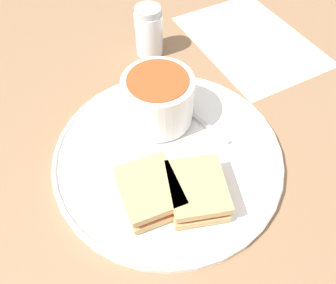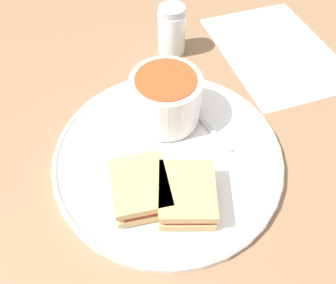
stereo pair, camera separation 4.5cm
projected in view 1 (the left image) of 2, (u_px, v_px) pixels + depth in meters
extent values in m
plane|color=#8E6B4C|center=(168.00, 158.00, 0.48)|extent=(2.40, 2.40, 0.00)
cylinder|color=white|center=(168.00, 155.00, 0.48)|extent=(0.33, 0.33, 0.01)
torus|color=white|center=(168.00, 152.00, 0.47)|extent=(0.33, 0.33, 0.01)
cylinder|color=white|center=(161.00, 115.00, 0.51)|extent=(0.06, 0.06, 0.01)
cylinder|color=white|center=(161.00, 99.00, 0.48)|extent=(0.10, 0.10, 0.07)
cylinder|color=#B74C23|center=(161.00, 80.00, 0.45)|extent=(0.09, 0.09, 0.01)
cube|color=silver|center=(209.00, 127.00, 0.50)|extent=(0.05, 0.07, 0.00)
ellipsoid|color=silver|center=(185.00, 107.00, 0.52)|extent=(0.04, 0.04, 0.01)
cube|color=tan|center=(150.00, 196.00, 0.42)|extent=(0.08, 0.09, 0.01)
cube|color=#B72D23|center=(150.00, 191.00, 0.41)|extent=(0.08, 0.09, 0.01)
cube|color=tan|center=(149.00, 187.00, 0.40)|extent=(0.08, 0.09, 0.01)
cube|color=tan|center=(196.00, 195.00, 0.42)|extent=(0.07, 0.08, 0.01)
cube|color=#B72D23|center=(197.00, 191.00, 0.41)|extent=(0.07, 0.08, 0.01)
cube|color=tan|center=(197.00, 186.00, 0.40)|extent=(0.07, 0.08, 0.01)
cylinder|color=silver|center=(149.00, 34.00, 0.60)|extent=(0.05, 0.05, 0.08)
cylinder|color=#B7B7BC|center=(148.00, 11.00, 0.57)|extent=(0.05, 0.05, 0.01)
cube|color=white|center=(250.00, 40.00, 0.65)|extent=(0.27, 0.33, 0.00)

